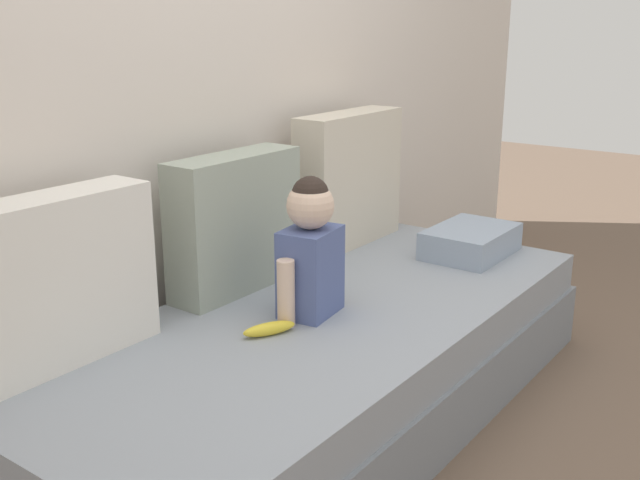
% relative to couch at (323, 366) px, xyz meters
% --- Properties ---
extents(ground_plane, '(12.00, 12.00, 0.00)m').
position_rel_couch_xyz_m(ground_plane, '(0.00, 0.00, -0.19)').
color(ground_plane, brown).
extents(back_wall, '(5.47, 0.10, 2.28)m').
position_rel_couch_xyz_m(back_wall, '(0.00, 0.61, 0.95)').
color(back_wall, silver).
rests_on(back_wall, ground).
extents(couch, '(2.27, 0.96, 0.39)m').
position_rel_couch_xyz_m(couch, '(0.00, 0.00, 0.00)').
color(couch, gray).
rests_on(couch, ground).
extents(throw_pillow_left, '(0.53, 0.16, 0.48)m').
position_rel_couch_xyz_m(throw_pillow_left, '(-0.70, 0.38, 0.43)').
color(throw_pillow_left, silver).
rests_on(throw_pillow_left, couch).
extents(throw_pillow_center, '(0.53, 0.16, 0.48)m').
position_rel_couch_xyz_m(throw_pillow_center, '(0.00, 0.38, 0.44)').
color(throw_pillow_center, '#99A393').
rests_on(throw_pillow_center, couch).
extents(throw_pillow_right, '(0.58, 0.16, 0.56)m').
position_rel_couch_xyz_m(throw_pillow_right, '(0.70, 0.38, 0.47)').
color(throw_pillow_right, beige).
rests_on(throw_pillow_right, couch).
extents(toddler, '(0.31, 0.18, 0.46)m').
position_rel_couch_xyz_m(toddler, '(-0.03, 0.03, 0.42)').
color(toddler, '#4C5B93').
rests_on(toddler, couch).
extents(banana, '(0.17, 0.12, 0.04)m').
position_rel_couch_xyz_m(banana, '(-0.25, 0.02, 0.22)').
color(banana, yellow).
rests_on(banana, couch).
extents(folded_blanket, '(0.40, 0.28, 0.11)m').
position_rel_couch_xyz_m(folded_blanket, '(0.86, -0.12, 0.25)').
color(folded_blanket, '#8E9EB2').
rests_on(folded_blanket, couch).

